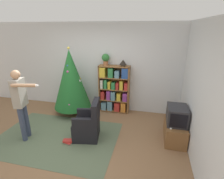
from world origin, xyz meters
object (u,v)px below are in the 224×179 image
object	(u,v)px
television	(177,115)
armchair	(88,125)
potted_plant	(106,59)
table_lamp	(123,62)
bookshelf	(114,89)
christmas_tree	(71,79)
standing_person	(21,100)

from	to	relation	value
television	armchair	xyz separation A→B (m)	(-1.94, -0.35, -0.31)
potted_plant	table_lamp	distance (m)	0.51
bookshelf	table_lamp	distance (m)	0.85
christmas_tree	armchair	world-z (taller)	christmas_tree
armchair	potted_plant	world-z (taller)	potted_plant
bookshelf	television	size ratio (longest dim) A/B	2.60
television	bookshelf	bearing A→B (deg)	145.86
armchair	standing_person	distance (m)	1.56
television	armchair	size ratio (longest dim) A/B	0.59
potted_plant	christmas_tree	bearing A→B (deg)	-156.43
armchair	table_lamp	bearing A→B (deg)	149.98
bookshelf	armchair	size ratio (longest dim) A/B	1.54
standing_person	table_lamp	world-z (taller)	standing_person
potted_plant	television	bearing A→B (deg)	-30.63
christmas_tree	armchair	bearing A→B (deg)	-50.76
television	table_lamp	size ratio (longest dim) A/B	2.72
armchair	standing_person	bearing A→B (deg)	-86.21
christmas_tree	potted_plant	size ratio (longest dim) A/B	5.95
armchair	standing_person	xyz separation A→B (m)	(-1.38, -0.35, 0.64)
bookshelf	standing_person	xyz separation A→B (m)	(-1.66, -1.83, 0.25)
television	christmas_tree	xyz separation A→B (m)	(-2.83, 0.73, 0.42)
television	table_lamp	distance (m)	2.01
christmas_tree	potted_plant	distance (m)	1.14
television	standing_person	xyz separation A→B (m)	(-3.32, -0.71, 0.33)
bookshelf	christmas_tree	distance (m)	1.28
television	christmas_tree	world-z (taller)	christmas_tree
table_lamp	christmas_tree	bearing A→B (deg)	-164.26
christmas_tree	armchair	xyz separation A→B (m)	(0.89, -1.09, -0.73)
standing_person	bookshelf	bearing A→B (deg)	125.77
armchair	table_lamp	size ratio (longest dim) A/B	4.60
christmas_tree	table_lamp	bearing A→B (deg)	15.74
standing_person	table_lamp	distance (m)	2.71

